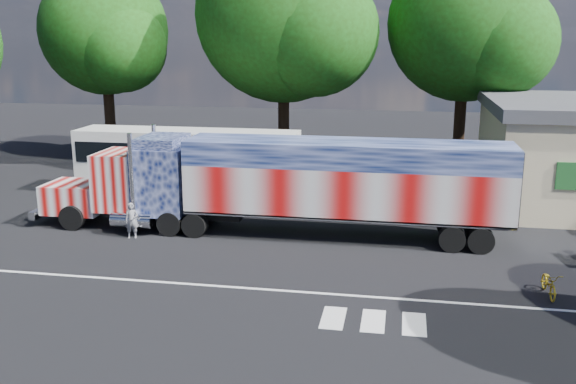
% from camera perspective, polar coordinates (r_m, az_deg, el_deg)
% --- Properties ---
extents(ground, '(100.00, 100.00, 0.00)m').
position_cam_1_polar(ground, '(24.53, -1.26, -5.97)').
color(ground, black).
extents(lane_markings, '(30.00, 2.67, 0.01)m').
position_cam_1_polar(lane_markings, '(20.80, 1.33, -9.71)').
color(lane_markings, silver).
rests_on(lane_markings, ground).
extents(semi_truck, '(20.53, 3.24, 4.38)m').
position_cam_1_polar(semi_truck, '(26.94, -0.16, 0.84)').
color(semi_truck, black).
rests_on(semi_truck, ground).
extents(coach_bus, '(11.77, 2.74, 3.43)m').
position_cam_1_polar(coach_bus, '(34.36, -8.91, 2.71)').
color(coach_bus, silver).
rests_on(coach_bus, ground).
extents(woman, '(0.63, 0.49, 1.51)m').
position_cam_1_polar(woman, '(27.56, -13.73, -2.48)').
color(woman, slate).
rests_on(woman, ground).
extents(bicycle, '(0.64, 1.63, 0.84)m').
position_cam_1_polar(bicycle, '(22.77, 22.19, -7.52)').
color(bicycle, gold).
rests_on(bicycle, ground).
extents(tree_ne_a, '(9.75, 9.29, 13.59)m').
position_cam_1_polar(tree_ne_a, '(40.83, 15.76, 14.16)').
color(tree_ne_a, black).
rests_on(tree_ne_a, ground).
extents(tree_n_mid, '(11.31, 10.77, 14.90)m').
position_cam_1_polar(tree_n_mid, '(40.47, -0.16, 15.47)').
color(tree_n_mid, black).
rests_on(tree_n_mid, ground).
extents(tree_nw_a, '(8.71, 8.30, 12.68)m').
position_cam_1_polar(tree_nw_a, '(44.72, -15.88, 13.54)').
color(tree_nw_a, black).
rests_on(tree_nw_a, ground).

